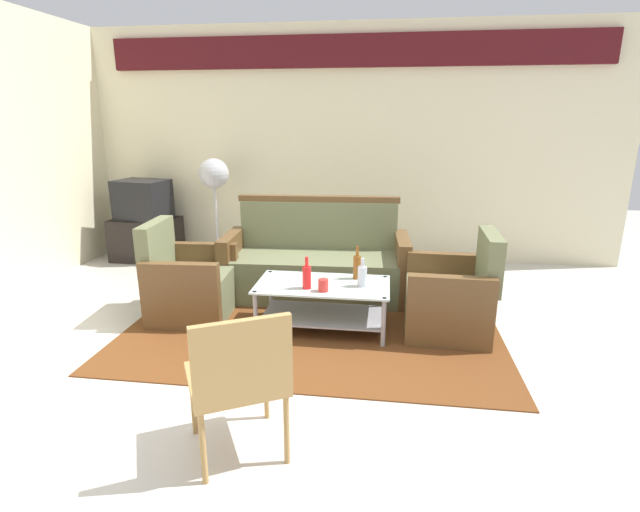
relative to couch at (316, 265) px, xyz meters
The scene contains 15 objects.
ground_plane 1.61m from the couch, 82.84° to the right, with size 14.00×14.00×0.00m, color beige.
wall_back 1.90m from the couch, 82.46° to the left, with size 6.52×0.19×2.80m.
rug 0.79m from the couch, 83.02° to the right, with size 3.12×2.24×0.01m, color brown.
couch is the anchor object (origin of this frame).
armchair_left 1.25m from the couch, 147.95° to the right, with size 0.75×0.81×0.85m.
armchair_right 1.42m from the couch, 29.72° to the right, with size 0.72×0.78×0.85m.
coffee_table 0.84m from the couch, 77.83° to the right, with size 1.10×0.60×0.40m.
bottle_red 0.97m from the couch, 86.12° to the right, with size 0.07×0.07×0.26m.
bottle_clear 0.99m from the couch, 58.96° to the right, with size 0.08×0.08×0.24m.
bottle_brown 0.81m from the couch, 55.23° to the right, with size 0.06×0.06×0.28m.
cup 1.02m from the couch, 78.41° to the right, with size 0.08×0.08×0.10m, color red.
tv_stand 2.51m from the couch, 156.91° to the left, with size 0.80×0.50×0.52m, color black.
television 2.55m from the couch, 156.85° to the left, with size 0.67×0.54×0.48m.
pedestal_fan 1.87m from the couch, 143.40° to the left, with size 0.36×0.36×1.27m.
wicker_chair 2.48m from the couch, 90.65° to the right, with size 0.65×0.65×0.84m.
Camera 1 is at (0.48, -3.00, 1.74)m, focal length 27.16 mm.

